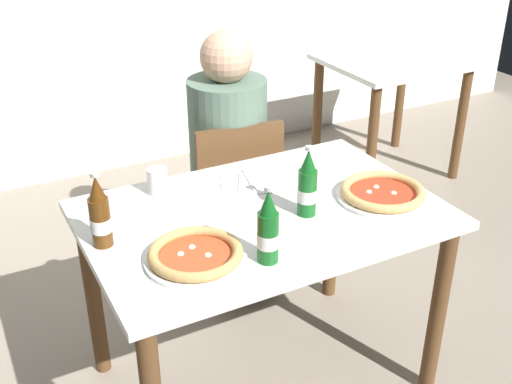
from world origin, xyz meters
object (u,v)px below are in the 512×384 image
object	(u,v)px
beer_bottle_left	(100,215)
beer_bottle_center	(307,186)
chair_behind_table	(232,195)
dining_table_main	(263,240)
napkin_with_cutlery	(245,183)
pizza_margherita_near	(383,193)
diner_seated	(229,170)
beer_bottle_right	(268,230)
dining_table_background	(391,84)
paper_cup	(158,181)
pizza_marinara_far	(196,255)

from	to	relation	value
beer_bottle_left	beer_bottle_center	xyz separation A→B (m)	(0.66, -0.13, 0.00)
chair_behind_table	beer_bottle_left	size ratio (longest dim) A/B	3.44
dining_table_main	chair_behind_table	xyz separation A→B (m)	(0.18, 0.61, -0.15)
dining_table_main	napkin_with_cutlery	distance (m)	0.25
chair_behind_table	pizza_margherita_near	distance (m)	0.82
diner_seated	beer_bottle_right	world-z (taller)	diner_seated
beer_bottle_left	napkin_with_cutlery	bearing A→B (deg)	16.38
chair_behind_table	diner_seated	world-z (taller)	diner_seated
dining_table_background	napkin_with_cutlery	size ratio (longest dim) A/B	3.41
beer_bottle_left	paper_cup	distance (m)	0.37
beer_bottle_right	beer_bottle_center	bearing A→B (deg)	36.71
dining_table_background	napkin_with_cutlery	distance (m)	1.90
beer_bottle_left	paper_cup	world-z (taller)	beer_bottle_left
beer_bottle_right	paper_cup	bearing A→B (deg)	103.85
pizza_marinara_far	dining_table_background	bearing A→B (deg)	37.44
diner_seated	napkin_with_cutlery	distance (m)	0.50
beer_bottle_right	diner_seated	bearing A→B (deg)	71.46
dining_table_background	paper_cup	xyz separation A→B (m)	(-1.86, -1.00, 0.21)
paper_cup	dining_table_main	bearing A→B (deg)	-47.57
dining_table_main	pizza_margherita_near	world-z (taller)	pizza_margherita_near
chair_behind_table	napkin_with_cutlery	bearing A→B (deg)	77.66
diner_seated	chair_behind_table	bearing A→B (deg)	-98.87
dining_table_background	dining_table_main	bearing A→B (deg)	-140.99
beer_bottle_left	pizza_marinara_far	bearing A→B (deg)	-45.23
chair_behind_table	diner_seated	bearing A→B (deg)	-92.51
dining_table_background	pizza_margherita_near	bearing A→B (deg)	-129.94
pizza_marinara_far	dining_table_main	bearing A→B (deg)	28.61
beer_bottle_center	beer_bottle_left	bearing A→B (deg)	168.98
pizza_margherita_near	chair_behind_table	bearing A→B (deg)	108.48
dining_table_main	beer_bottle_center	world-z (taller)	beer_bottle_center
diner_seated	dining_table_background	size ratio (longest dim) A/B	1.51
chair_behind_table	napkin_with_cutlery	distance (m)	0.50
chair_behind_table	dining_table_background	bearing A→B (deg)	-147.99
chair_behind_table	diner_seated	distance (m)	0.11
beer_bottle_left	pizza_margherita_near	bearing A→B (deg)	-9.44
pizza_marinara_far	paper_cup	xyz separation A→B (m)	(0.05, 0.47, 0.03)
chair_behind_table	pizza_marinara_far	world-z (taller)	chair_behind_table
beer_bottle_left	beer_bottle_right	xyz separation A→B (m)	(0.41, -0.32, 0.00)
dining_table_main	beer_bottle_left	bearing A→B (deg)	175.27
beer_bottle_right	dining_table_background	bearing A→B (deg)	42.19
pizza_margherita_near	beer_bottle_left	bearing A→B (deg)	170.56
chair_behind_table	diner_seated	size ratio (longest dim) A/B	0.70
chair_behind_table	napkin_with_cutlery	world-z (taller)	chair_behind_table
dining_table_main	beer_bottle_right	world-z (taller)	beer_bottle_right
beer_bottle_center	napkin_with_cutlery	size ratio (longest dim) A/B	1.05
pizza_margherita_near	beer_bottle_center	size ratio (longest dim) A/B	1.31
diner_seated	beer_bottle_left	world-z (taller)	diner_seated
chair_behind_table	pizza_marinara_far	xyz separation A→B (m)	(-0.50, -0.78, 0.29)
diner_seated	napkin_with_cutlery	bearing A→B (deg)	-107.64
diner_seated	beer_bottle_right	bearing A→B (deg)	-108.54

